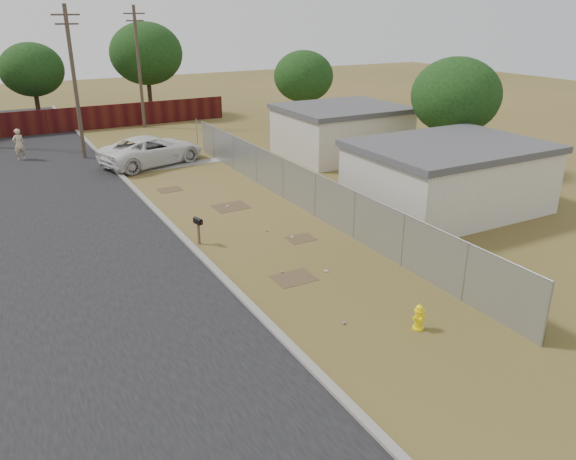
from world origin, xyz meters
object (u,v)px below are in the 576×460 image
mailbox (198,223)px  pedestrian (19,144)px  pickup_truck (152,150)px  fire_hydrant (419,317)px

mailbox → pedestrian: size_ratio=0.57×
mailbox → pickup_truck: 13.13m
fire_hydrant → pickup_truck: pickup_truck is taller
fire_hydrant → pedestrian: bearing=107.0°
mailbox → pickup_truck: bearing=81.6°
fire_hydrant → mailbox: size_ratio=0.74×
pickup_truck → pedestrian: (-6.85, 5.00, 0.10)m
fire_hydrant → pedestrian: pedestrian is taller
fire_hydrant → mailbox: (-3.33, 9.10, 0.49)m
pickup_truck → pedestrian: size_ratio=3.22×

